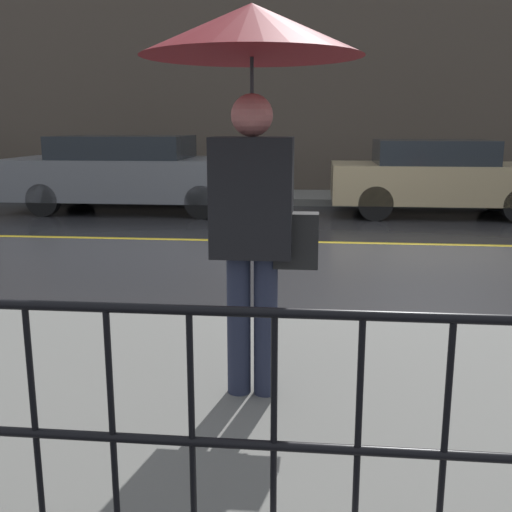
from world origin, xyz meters
name	(u,v)px	position (x,y,z in m)	size (l,w,h in m)	color
ground_plane	(348,243)	(0.00, 0.00, 0.00)	(80.00, 80.00, 0.00)	#262628
sidewalk_near	(393,414)	(0.00, -5.37, 0.07)	(28.00, 2.94, 0.14)	slate
sidewalk_far	(337,198)	(0.00, 4.83, 0.07)	(28.00, 1.87, 0.14)	slate
lane_marking	(348,243)	(0.00, 0.00, 0.00)	(25.20, 0.12, 0.01)	gold
building_storefront	(340,67)	(0.00, 5.91, 2.95)	(28.00, 0.30, 5.91)	#4C4238
railing_foreground	(447,411)	(0.00, -6.59, 0.71)	(12.00, 0.04, 0.91)	black
pedestrian	(253,84)	(-0.80, -5.31, 1.86)	(1.15, 1.15, 2.11)	#23283D
car_grey	(133,172)	(-4.02, 2.87, 0.75)	(4.78, 1.92, 1.45)	slate
car_tan	(438,177)	(1.76, 2.87, 0.71)	(3.95, 1.71, 1.38)	tan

